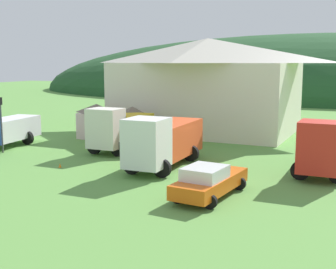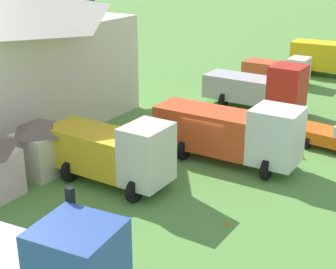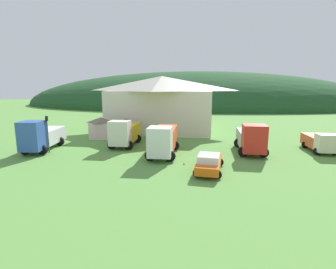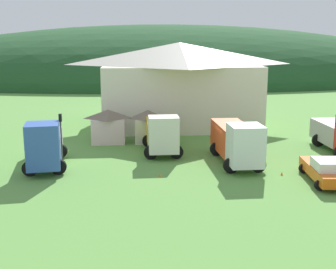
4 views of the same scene
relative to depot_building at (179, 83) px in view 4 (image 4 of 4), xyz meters
name	(u,v)px [view 4 (image 4 of 4)]	position (x,y,z in m)	size (l,w,h in m)	color
ground_plane	(232,159)	(2.72, -14.57, -4.60)	(200.00, 200.00, 0.00)	#5B9342
forested_hill_backdrop	(166,78)	(2.72, 57.04, -4.60)	(128.85, 60.00, 24.74)	#1E4723
depot_building	(179,83)	(0.00, 0.00, 0.00)	(17.36, 12.37, 8.93)	silver
play_shed_cream	(148,126)	(-3.72, -8.16, -3.06)	(2.54, 2.37, 2.99)	beige
play_shed_pink	(108,126)	(-7.29, -8.19, -3.02)	(3.22, 2.30, 3.08)	beige
box_truck_blue	(45,145)	(-11.49, -15.78, -2.86)	(3.59, 7.74, 3.69)	#3356AD
heavy_rig_striped	(162,133)	(-2.67, -12.05, -2.90)	(3.18, 6.57, 3.41)	silver
heavy_rig_white	(237,141)	(2.79, -15.77, -2.82)	(3.22, 8.02, 3.46)	white
service_pickup_orange	(325,170)	(7.68, -20.68, -3.77)	(2.73, 5.55, 1.66)	#E15B12
traffic_light_west	(61,136)	(-10.17, -16.49, -2.06)	(0.20, 0.32, 4.14)	#4C4C51
traffic_cone_near_pickup	(160,176)	(-3.23, -18.61, -4.60)	(0.36, 0.36, 0.54)	orange
traffic_cone_mid_row	(282,175)	(5.32, -18.96, -4.60)	(0.36, 0.36, 0.49)	orange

